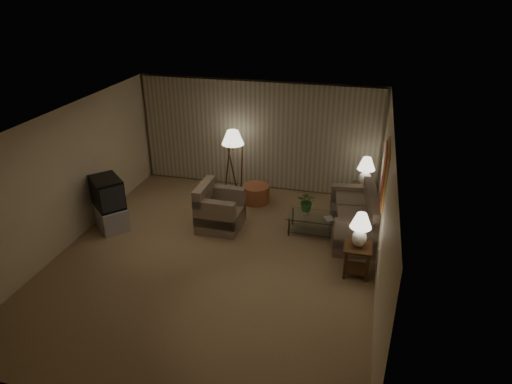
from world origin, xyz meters
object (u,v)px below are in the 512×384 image
at_px(armchair, 220,211).
at_px(coffee_table, 313,221).
at_px(sofa, 353,219).
at_px(side_table_near, 357,255).
at_px(crt_tv, 107,192).
at_px(tv_cabinet, 111,216).
at_px(side_table_far, 363,194).
at_px(floor_lamp, 233,161).
at_px(table_lamp_far, 366,169).
at_px(ottoman, 256,194).
at_px(table_lamp_near, 361,227).
at_px(vase, 307,212).

distance_m(armchair, coffee_table, 1.98).
relative_size(sofa, side_table_near, 3.29).
height_order(coffee_table, crt_tv, crt_tv).
bearing_deg(tv_cabinet, side_table_far, 64.60).
bearing_deg(floor_lamp, crt_tv, -133.21).
relative_size(table_lamp_far, ottoman, 1.07).
bearing_deg(floor_lamp, side_table_far, -1.29).
bearing_deg(sofa, table_lamp_far, 165.77).
bearing_deg(armchair, sofa, -82.79).
bearing_deg(table_lamp_near, floor_lamp, 139.40).
height_order(side_table_near, tv_cabinet, side_table_near).
relative_size(armchair, crt_tv, 1.03).
height_order(side_table_near, vase, side_table_near).
xyz_separation_m(table_lamp_near, tv_cabinet, (-5.20, 0.45, -0.73)).
distance_m(ottoman, vase, 1.78).
height_order(floor_lamp, vase, floor_lamp).
bearing_deg(side_table_far, ottoman, -174.42).
height_order(table_lamp_far, coffee_table, table_lamp_far).
relative_size(tv_cabinet, ottoman, 1.55).
xyz_separation_m(coffee_table, crt_tv, (-4.24, -0.80, 0.54)).
relative_size(side_table_near, crt_tv, 0.66).
height_order(sofa, table_lamp_near, table_lamp_near).
bearing_deg(vase, table_lamp_far, 50.65).
bearing_deg(table_lamp_far, ottoman, -174.42).
relative_size(side_table_far, floor_lamp, 0.37).
relative_size(tv_cabinet, floor_lamp, 0.61).
xyz_separation_m(armchair, tv_cabinet, (-2.28, -0.56, -0.14)).
xyz_separation_m(side_table_near, vase, (-1.11, 1.25, 0.09)).
xyz_separation_m(crt_tv, vase, (4.09, 0.80, -0.33)).
relative_size(sofa, side_table_far, 3.29).
bearing_deg(coffee_table, sofa, 7.07).
bearing_deg(crt_tv, armchair, 55.97).
distance_m(table_lamp_far, floor_lamp, 3.12).
bearing_deg(table_lamp_far, side_table_far, -90.00).
relative_size(side_table_near, table_lamp_near, 0.92).
distance_m(table_lamp_far, crt_tv, 5.63).
relative_size(side_table_near, side_table_far, 1.00).
bearing_deg(side_table_near, table_lamp_near, -90.00).
relative_size(table_lamp_far, floor_lamp, 0.42).
relative_size(side_table_near, floor_lamp, 0.37).
xyz_separation_m(sofa, ottoman, (-2.32, 1.01, -0.18)).
relative_size(side_table_far, tv_cabinet, 0.61).
bearing_deg(table_lamp_near, sofa, 96.34).
height_order(side_table_near, floor_lamp, floor_lamp).
bearing_deg(side_table_near, crt_tv, 175.04).
xyz_separation_m(side_table_near, table_lamp_near, (0.00, -0.00, 0.58)).
bearing_deg(armchair, table_lamp_far, -61.18).
height_order(sofa, coffee_table, sofa).
xyz_separation_m(armchair, table_lamp_near, (2.92, -1.01, 0.59)).
height_order(side_table_near, ottoman, side_table_near).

